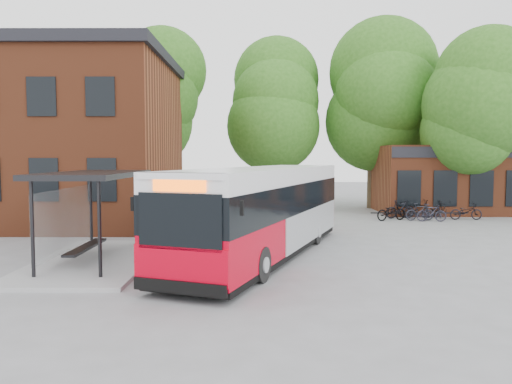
{
  "coord_description": "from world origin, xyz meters",
  "views": [
    {
      "loc": [
        0.63,
        -16.54,
        3.34
      ],
      "look_at": [
        0.56,
        2.48,
        2.0
      ],
      "focal_mm": 35.0,
      "sensor_mm": 36.0,
      "label": 1
    }
  ],
  "objects_px": {
    "city_bus": "(264,212)",
    "bus_shelter": "(95,217)",
    "bicycle_5": "(432,213)",
    "bicycle_3": "(420,212)",
    "bicycle_0": "(391,212)",
    "bicycle_7": "(443,209)",
    "bicycle_1": "(400,209)",
    "bicycle_4": "(416,209)",
    "bicycle_6": "(466,212)"
  },
  "relations": [
    {
      "from": "city_bus",
      "to": "bicycle_5",
      "type": "xyz_separation_m",
      "value": [
        8.77,
        9.02,
        -1.04
      ]
    },
    {
      "from": "city_bus",
      "to": "bicycle_4",
      "type": "relative_size",
      "value": 6.23
    },
    {
      "from": "city_bus",
      "to": "bicycle_1",
      "type": "xyz_separation_m",
      "value": [
        7.53,
        10.36,
        -1.0
      ]
    },
    {
      "from": "bicycle_4",
      "to": "bus_shelter",
      "type": "bearing_deg",
      "value": 129.99
    },
    {
      "from": "bicycle_3",
      "to": "bicycle_0",
      "type": "bearing_deg",
      "value": 81.88
    },
    {
      "from": "bus_shelter",
      "to": "bicycle_6",
      "type": "relative_size",
      "value": 4.17
    },
    {
      "from": "bicycle_3",
      "to": "bicycle_5",
      "type": "height_order",
      "value": "bicycle_3"
    },
    {
      "from": "city_bus",
      "to": "bus_shelter",
      "type": "bearing_deg",
      "value": -148.54
    },
    {
      "from": "bus_shelter",
      "to": "bicycle_5",
      "type": "height_order",
      "value": "bus_shelter"
    },
    {
      "from": "bicycle_1",
      "to": "bicycle_5",
      "type": "distance_m",
      "value": 1.83
    },
    {
      "from": "bus_shelter",
      "to": "bicycle_3",
      "type": "relative_size",
      "value": 4.58
    },
    {
      "from": "bicycle_4",
      "to": "bicycle_7",
      "type": "distance_m",
      "value": 1.56
    },
    {
      "from": "bicycle_3",
      "to": "bicycle_6",
      "type": "distance_m",
      "value": 2.59
    },
    {
      "from": "bicycle_4",
      "to": "bicycle_5",
      "type": "height_order",
      "value": "bicycle_4"
    },
    {
      "from": "bus_shelter",
      "to": "bicycle_5",
      "type": "bearing_deg",
      "value": 35.58
    },
    {
      "from": "bus_shelter",
      "to": "bicycle_3",
      "type": "bearing_deg",
      "value": 37.58
    },
    {
      "from": "bus_shelter",
      "to": "bicycle_4",
      "type": "height_order",
      "value": "bus_shelter"
    },
    {
      "from": "bicycle_0",
      "to": "bicycle_7",
      "type": "height_order",
      "value": "bicycle_0"
    },
    {
      "from": "bicycle_0",
      "to": "bicycle_1",
      "type": "height_order",
      "value": "bicycle_1"
    },
    {
      "from": "bicycle_3",
      "to": "bicycle_6",
      "type": "xyz_separation_m",
      "value": [
        2.56,
        0.33,
        -0.02
      ]
    },
    {
      "from": "bicycle_3",
      "to": "bicycle_6",
      "type": "height_order",
      "value": "bicycle_3"
    },
    {
      "from": "bicycle_6",
      "to": "bicycle_7",
      "type": "height_order",
      "value": "bicycle_7"
    },
    {
      "from": "city_bus",
      "to": "bicycle_5",
      "type": "distance_m",
      "value": 12.63
    },
    {
      "from": "bicycle_3",
      "to": "bicycle_5",
      "type": "bearing_deg",
      "value": -135.86
    },
    {
      "from": "bicycle_0",
      "to": "bicycle_3",
      "type": "distance_m",
      "value": 1.49
    },
    {
      "from": "bicycle_1",
      "to": "bicycle_7",
      "type": "distance_m",
      "value": 2.57
    },
    {
      "from": "bicycle_1",
      "to": "bicycle_3",
      "type": "height_order",
      "value": "bicycle_1"
    },
    {
      "from": "bicycle_0",
      "to": "bicycle_5",
      "type": "bearing_deg",
      "value": -127.06
    },
    {
      "from": "bicycle_5",
      "to": "bicycle_6",
      "type": "bearing_deg",
      "value": -66.02
    },
    {
      "from": "bicycle_0",
      "to": "bicycle_4",
      "type": "bearing_deg",
      "value": -80.11
    },
    {
      "from": "bus_shelter",
      "to": "city_bus",
      "type": "xyz_separation_m",
      "value": [
        5.34,
        1.08,
        0.04
      ]
    },
    {
      "from": "bicycle_0",
      "to": "bicycle_6",
      "type": "relative_size",
      "value": 1.07
    },
    {
      "from": "bicycle_1",
      "to": "bicycle_3",
      "type": "xyz_separation_m",
      "value": [
        0.76,
        -0.95,
        -0.03
      ]
    },
    {
      "from": "bicycle_7",
      "to": "bicycle_3",
      "type": "bearing_deg",
      "value": 103.96
    },
    {
      "from": "bicycle_3",
      "to": "bicycle_5",
      "type": "xyz_separation_m",
      "value": [
        0.48,
        -0.4,
        -0.0
      ]
    },
    {
      "from": "bicycle_5",
      "to": "bicycle_4",
      "type": "bearing_deg",
      "value": 14.37
    },
    {
      "from": "bicycle_4",
      "to": "bicycle_6",
      "type": "relative_size",
      "value": 1.12
    },
    {
      "from": "bus_shelter",
      "to": "bicycle_0",
      "type": "relative_size",
      "value": 3.89
    },
    {
      "from": "city_bus",
      "to": "bicycle_3",
      "type": "bearing_deg",
      "value": 68.7
    },
    {
      "from": "bicycle_4",
      "to": "bicycle_6",
      "type": "distance_m",
      "value": 2.51
    },
    {
      "from": "city_bus",
      "to": "bicycle_0",
      "type": "relative_size",
      "value": 6.53
    },
    {
      "from": "bicycle_3",
      "to": "bus_shelter",
      "type": "bearing_deg",
      "value": 121.16
    },
    {
      "from": "bus_shelter",
      "to": "bicycle_5",
      "type": "relative_size",
      "value": 4.61
    },
    {
      "from": "city_bus",
      "to": "bicycle_1",
      "type": "relative_size",
      "value": 7.14
    },
    {
      "from": "bus_shelter",
      "to": "bicycle_6",
      "type": "height_order",
      "value": "bus_shelter"
    },
    {
      "from": "bicycle_7",
      "to": "bicycle_1",
      "type": "bearing_deg",
      "value": 75.66
    },
    {
      "from": "bicycle_1",
      "to": "bicycle_7",
      "type": "bearing_deg",
      "value": -89.73
    },
    {
      "from": "city_bus",
      "to": "bicycle_6",
      "type": "relative_size",
      "value": 7.0
    },
    {
      "from": "bus_shelter",
      "to": "bicycle_4",
      "type": "xyz_separation_m",
      "value": [
        13.85,
        11.7,
        -0.95
      ]
    },
    {
      "from": "bicycle_6",
      "to": "city_bus",
      "type": "bearing_deg",
      "value": 132.93
    }
  ]
}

